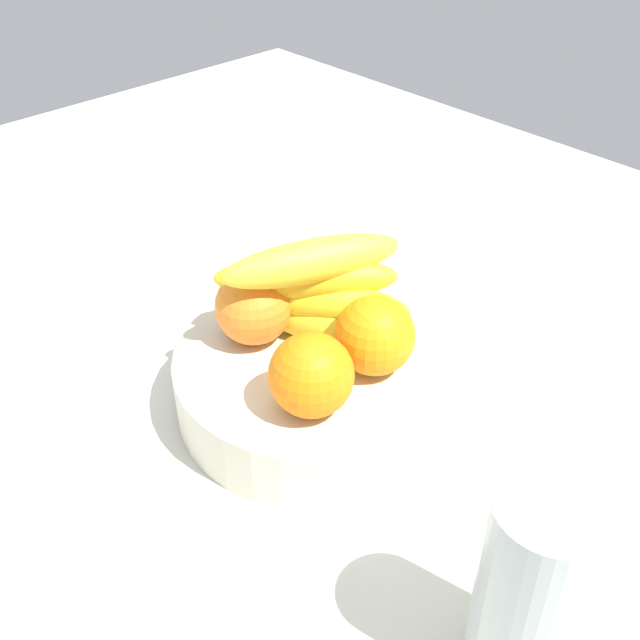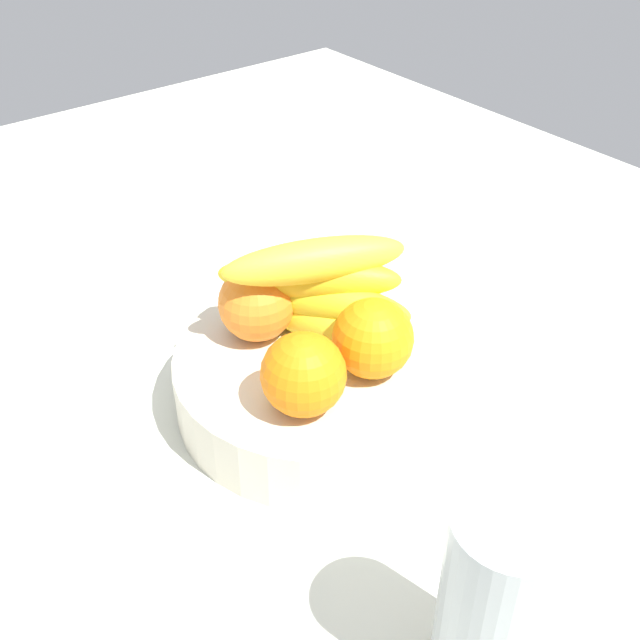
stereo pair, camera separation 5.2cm
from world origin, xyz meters
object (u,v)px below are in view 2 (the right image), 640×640
(orange_front_right, at_px, (373,338))
(orange_center, at_px, (325,280))
(orange_front_left, at_px, (303,374))
(thermos_tumbler, at_px, (496,610))
(orange_back_left, at_px, (257,303))
(fruit_bowl, at_px, (320,380))
(banana_bunch, at_px, (315,289))

(orange_front_right, bearing_deg, orange_center, -14.50)
(orange_front_left, distance_m, thermos_tumbler, 0.25)
(orange_center, distance_m, orange_back_left, 0.08)
(orange_center, bearing_deg, orange_front_left, 134.22)
(orange_front_right, xyz_separation_m, thermos_tumbler, (-0.24, 0.11, -0.01))
(fruit_bowl, bearing_deg, orange_front_left, 130.91)
(orange_front_left, xyz_separation_m, orange_back_left, (0.11, -0.03, 0.00))
(fruit_bowl, xyz_separation_m, orange_center, (0.05, -0.05, 0.07))
(orange_center, relative_size, thermos_tumbler, 0.44)
(orange_front_left, bearing_deg, orange_front_right, -88.97)
(orange_back_left, bearing_deg, orange_front_left, 165.46)
(orange_front_left, distance_m, banana_bunch, 0.10)
(orange_center, bearing_deg, banana_bunch, 128.84)
(orange_center, xyz_separation_m, orange_back_left, (0.01, 0.08, 0.00))
(fruit_bowl, relative_size, orange_front_left, 3.77)
(orange_front_right, bearing_deg, orange_front_left, 91.03)
(banana_bunch, bearing_deg, thermos_tumbler, 161.61)
(orange_front_right, relative_size, orange_center, 1.00)
(fruit_bowl, bearing_deg, orange_front_right, -154.07)
(thermos_tumbler, bearing_deg, fruit_bowl, -17.17)
(fruit_bowl, xyz_separation_m, thermos_tumbler, (-0.29, 0.09, 0.05))
(orange_front_left, xyz_separation_m, orange_center, (0.10, -0.10, 0.00))
(fruit_bowl, distance_m, orange_front_left, 0.10)
(orange_front_left, relative_size, orange_center, 1.00)
(orange_back_left, distance_m, thermos_tumbler, 0.36)
(fruit_bowl, relative_size, orange_center, 3.77)
(orange_front_right, relative_size, orange_back_left, 1.00)
(banana_bunch, bearing_deg, orange_front_left, 136.40)
(banana_bunch, relative_size, thermos_tumbler, 1.06)
(orange_front_left, height_order, orange_front_right, same)
(fruit_bowl, height_order, orange_front_left, orange_front_left)
(thermos_tumbler, bearing_deg, orange_center, -21.90)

